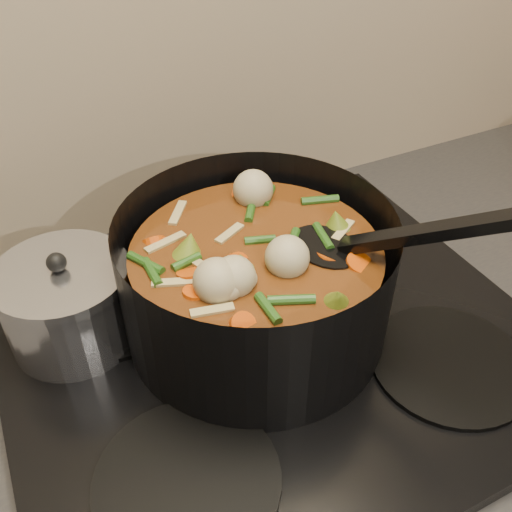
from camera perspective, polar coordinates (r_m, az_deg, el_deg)
name	(u,v)px	position (r m, az deg, el deg)	size (l,w,h in m)	color
stovetop	(272,341)	(0.70, 1.64, -8.46)	(0.62, 0.54, 0.03)	black
stockpot	(257,281)	(0.66, 0.06, -2.49)	(0.41, 0.41, 0.23)	black
saucepan	(68,304)	(0.69, -18.27, -4.55)	(0.15, 0.15, 0.13)	silver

